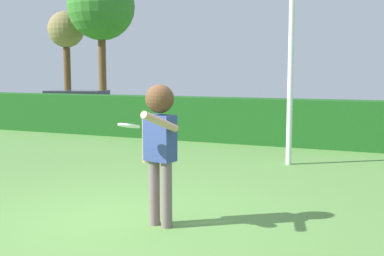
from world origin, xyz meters
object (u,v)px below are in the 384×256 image
(parked_car_black, at_px, (78,104))
(person, at_px, (159,135))
(bare_elm_tree, at_px, (66,32))
(frisbee, at_px, (129,126))
(willow_tree, at_px, (101,7))

(parked_car_black, bearing_deg, person, -48.80)
(person, bearing_deg, bare_elm_tree, 131.21)
(frisbee, distance_m, parked_car_black, 14.11)
(person, xyz_separation_m, parked_car_black, (-9.15, 10.45, -0.48))
(frisbee, bearing_deg, willow_tree, 125.09)
(parked_car_black, distance_m, bare_elm_tree, 7.79)
(person, height_order, willow_tree, willow_tree)
(parked_car_black, xyz_separation_m, willow_tree, (-1.91, 4.60, 4.50))
(bare_elm_tree, bearing_deg, willow_tree, -13.70)
(bare_elm_tree, xyz_separation_m, willow_tree, (2.70, -0.66, 1.08))
(frisbee, height_order, bare_elm_tree, bare_elm_tree)
(person, xyz_separation_m, willow_tree, (-11.06, 15.05, 4.02))
(parked_car_black, xyz_separation_m, bare_elm_tree, (-4.61, 5.26, 3.42))
(parked_car_black, bearing_deg, willow_tree, 112.51)
(person, distance_m, bare_elm_tree, 21.09)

